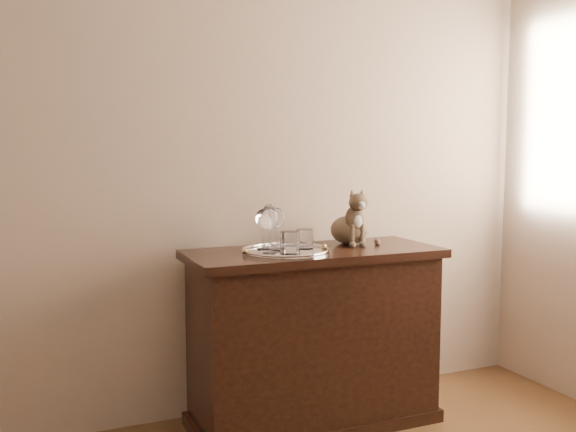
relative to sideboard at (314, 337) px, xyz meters
name	(u,v)px	position (x,y,z in m)	size (l,w,h in m)	color
wall_back	(171,143)	(-0.60, 0.31, 0.93)	(4.00, 0.10, 2.70)	tan
sideboard	(314,337)	(0.00, 0.00, 0.00)	(1.20, 0.50, 0.85)	black
tray	(286,252)	(-0.16, -0.03, 0.43)	(0.40, 0.40, 0.01)	silver
wine_glass_a	(263,229)	(-0.23, 0.06, 0.53)	(0.07, 0.07, 0.19)	white
wine_glass_b	(270,226)	(-0.19, 0.09, 0.54)	(0.08, 0.08, 0.21)	white
wine_glass_c	(270,231)	(-0.25, -0.07, 0.54)	(0.08, 0.08, 0.21)	silver
wine_glass_d	(277,229)	(-0.18, 0.01, 0.53)	(0.07, 0.07, 0.20)	white
tumbler_b	(290,243)	(-0.17, -0.11, 0.48)	(0.09, 0.09, 0.10)	white
tumbler_c	(305,239)	(-0.05, -0.01, 0.48)	(0.08, 0.08, 0.09)	white
cat	(349,216)	(0.24, 0.09, 0.56)	(0.28, 0.26, 0.28)	#4A3B2C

